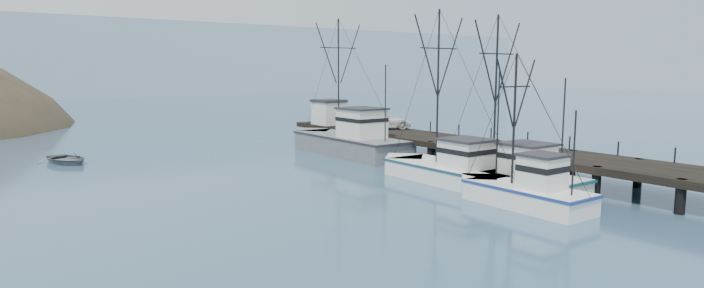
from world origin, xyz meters
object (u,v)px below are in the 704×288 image
at_px(trawler_far, 448,170).
at_px(motorboat, 67,163).
at_px(pickup_truck, 383,121).
at_px(pier, 452,143).
at_px(trawler_near, 506,176).
at_px(trawler_mid, 523,192).
at_px(work_vessel, 348,142).
at_px(pier_shed, 329,112).

distance_m(trawler_far, motorboat, 32.64).
bearing_deg(pickup_truck, pier, -158.38).
xyz_separation_m(trawler_near, trawler_far, (-1.56, 3.96, 0.00)).
height_order(trawler_near, trawler_mid, trawler_near).
relative_size(pier, trawler_mid, 4.71).
bearing_deg(trawler_far, work_vessel, 83.69).
bearing_deg(pier_shed, trawler_near, -97.21).
distance_m(pier, pier_shed, 17.56).
distance_m(trawler_near, trawler_mid, 5.07).
relative_size(pickup_truck, motorboat, 1.16).
distance_m(pier, trawler_far, 8.78).
xyz_separation_m(trawler_mid, work_vessel, (3.35, 22.66, 0.41)).
xyz_separation_m(trawler_near, trawler_mid, (-3.27, -3.87, -0.00)).
relative_size(pier, trawler_near, 3.63).
bearing_deg(trawler_far, motorboat, 130.54).
distance_m(trawler_mid, pier_shed, 31.90).
bearing_deg(work_vessel, trawler_near, -90.25).
bearing_deg(work_vessel, motorboat, 156.42).
distance_m(trawler_mid, work_vessel, 22.91).
bearing_deg(trawler_near, pier_shed, 82.79).
xyz_separation_m(trawler_far, motorboat, (-21.20, 24.80, -0.82)).
bearing_deg(trawler_mid, trawler_near, 49.80).
bearing_deg(pickup_truck, work_vessel, 129.16).
xyz_separation_m(work_vessel, pickup_truck, (5.47, 1.38, 1.60)).
height_order(work_vessel, pier_shed, work_vessel).
bearing_deg(motorboat, pier, -49.05).
relative_size(work_vessel, pickup_truck, 2.65).
distance_m(trawler_near, motorboat, 36.68).
relative_size(trawler_near, pickup_truck, 2.03).
bearing_deg(trawler_far, pickup_truck, 66.33).
relative_size(pier_shed, pickup_truck, 0.54).
height_order(trawler_mid, pickup_truck, trawler_mid).
height_order(pickup_truck, motorboat, pickup_truck).
bearing_deg(trawler_mid, motorboat, 120.85).
bearing_deg(motorboat, work_vessel, -38.24).
bearing_deg(pier, trawler_far, -138.06).
bearing_deg(trawler_far, trawler_near, -68.56).
height_order(trawler_near, trawler_far, trawler_far).
relative_size(pier, work_vessel, 2.78).
xyz_separation_m(pickup_truck, motorboat, (-28.31, 8.59, -2.83)).
height_order(pier, trawler_mid, trawler_mid).
distance_m(trawler_far, work_vessel, 14.92).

